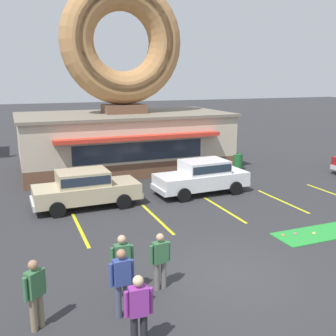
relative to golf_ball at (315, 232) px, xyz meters
The scene contains 20 objects.
ground_plane 4.56m from the golf_ball, 161.44° to the right, with size 160.00×160.00×0.00m, color #2D2D30.
donut_shop_building 13.47m from the golf_ball, 105.32° to the left, with size 12.30×6.75×10.96m.
putting_mat 0.81m from the golf_ball, ahead, with size 4.68×1.27×0.03m, color green.
mini_donut_mid_left 0.10m from the golf_ball, 146.58° to the right, with size 0.13×0.13×0.04m, color #E5C666.
mini_donut_mid_centre 1.22m from the golf_ball, 169.63° to the left, with size 0.13×0.13×0.04m, color #D17F47.
mini_donut_far_left 0.75m from the golf_ball, 167.63° to the left, with size 0.13×0.13×0.04m, color #D8667F.
golf_ball is the anchor object (origin of this frame).
car_white 6.24m from the golf_ball, 103.65° to the left, with size 4.63×2.13×1.60m.
car_champagne 9.27m from the golf_ball, 139.34° to the left, with size 4.60×2.06×1.60m.
pedestrian_blue_sweater_man 9.79m from the golf_ball, 168.09° to the right, with size 0.49×0.42×1.64m.
pedestrian_hooded_kid 7.60m from the golf_ball, 169.31° to the right, with size 0.60×0.25×1.64m.
pedestrian_leather_jacket_man 8.05m from the golf_ball, 163.57° to the right, with size 0.60×0.26×1.68m.
pedestrian_clipboard_woman 6.64m from the golf_ball, 167.33° to the right, with size 0.59×0.29×1.55m.
pedestrian_beanie_man 8.49m from the golf_ball, 155.31° to the right, with size 0.59×0.27×1.66m.
trash_bin 9.93m from the golf_ball, 74.27° to the left, with size 0.57×0.57×0.97m.
parking_stripe_left 8.47m from the golf_ball, 155.24° to the left, with size 0.12×3.60×0.01m, color yellow.
parking_stripe_mid_left 5.88m from the golf_ball, 142.91° to the left, with size 0.12×3.60×0.01m, color yellow.
parking_stripe_centre 3.93m from the golf_ball, 115.51° to the left, with size 0.12×3.60×0.01m, color yellow.
parking_stripe_mid_right 3.78m from the golf_ball, 69.78° to the left, with size 0.12×3.60×0.01m, color yellow.
parking_stripe_right 5.58m from the golf_ball, 39.48° to the left, with size 0.12×3.60×0.01m, color yellow.
Camera 1 is at (-5.40, -8.76, 5.43)m, focal length 42.00 mm.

